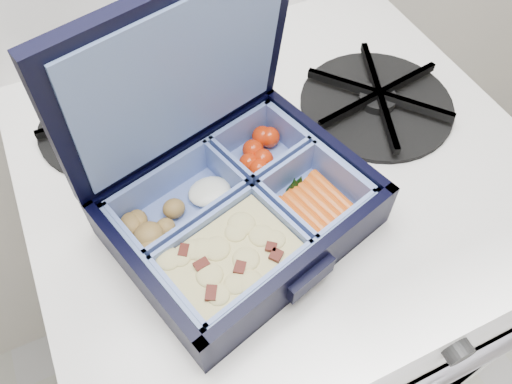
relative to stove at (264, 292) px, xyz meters
name	(u,v)px	position (x,y,z in m)	size (l,w,h in m)	color
stove	(264,292)	(0.00, 0.00, 0.00)	(0.57, 0.57, 0.86)	white
bento_box	(241,212)	(-0.08, -0.10, 0.46)	(0.24, 0.19, 0.06)	black
burner_grate	(378,98)	(0.15, 0.00, 0.44)	(0.19, 0.19, 0.03)	black
burner_grate_rear	(104,122)	(-0.17, 0.10, 0.44)	(0.16, 0.16, 0.02)	black
fork	(205,120)	(-0.06, 0.06, 0.43)	(0.02, 0.18, 0.01)	silver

